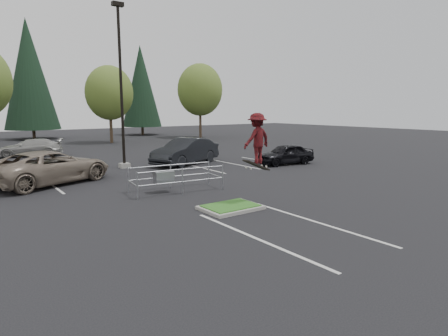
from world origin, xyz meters
TOP-DOWN VIEW (x-y plane):
  - ground at (0.00, 0.00)m, footprint 120.00×120.00m
  - grass_median at (0.00, 0.00)m, footprint 2.20×1.60m
  - stall_lines at (-1.35, 6.02)m, footprint 22.62×17.60m
  - light_pole at (0.50, 12.00)m, footprint 0.70×0.60m
  - decid_c at (5.99, 29.83)m, footprint 5.12×5.12m
  - decid_d at (17.99, 30.33)m, footprint 5.76×5.76m
  - conif_b at (0.00, 40.50)m, footprint 6.38×6.38m
  - conif_c at (14.00, 39.50)m, footprint 5.50×5.50m
  - cart_corral at (-0.59, 4.06)m, footprint 4.29×1.97m
  - skateboarder at (1.20, -0.08)m, footprint 1.35×0.87m
  - car_l_tan at (-4.50, 9.23)m, footprint 6.71×4.89m
  - car_r_charc at (4.50, 11.04)m, footprint 5.72×3.75m
  - car_r_black at (10.00, 7.00)m, footprint 4.27×2.21m
  - car_far_silver at (-3.27, 22.00)m, footprint 5.16×3.28m

SIDE VIEW (x-z plane):
  - ground at x=0.00m, z-range 0.00..0.00m
  - stall_lines at x=-1.35m, z-range 0.00..0.01m
  - grass_median at x=0.00m, z-range 0.00..0.16m
  - car_r_black at x=10.00m, z-range 0.00..1.39m
  - car_far_silver at x=-3.27m, z-range 0.00..1.39m
  - cart_corral at x=-0.59m, z-range 0.15..1.32m
  - car_l_tan at x=-4.50m, z-range 0.00..1.70m
  - car_r_charc at x=4.50m, z-range 0.00..1.78m
  - skateboarder at x=1.20m, z-range 1.48..3.77m
  - light_pole at x=0.50m, z-range -0.50..9.62m
  - decid_c at x=5.99m, z-range 1.06..9.45m
  - decid_d at x=17.99m, z-range 1.20..10.63m
  - conif_c at x=14.00m, z-range 0.60..13.10m
  - conif_b at x=0.00m, z-range 0.60..15.10m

